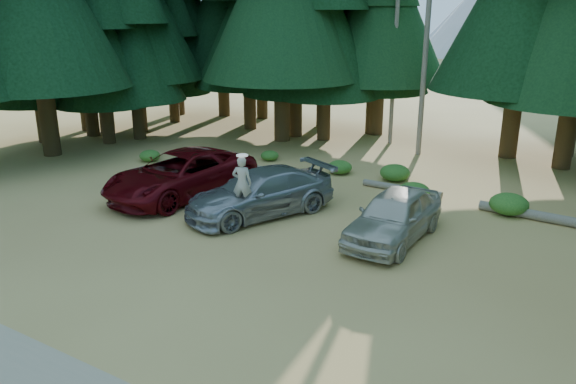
% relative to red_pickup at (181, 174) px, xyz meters
% --- Properties ---
extents(ground, '(160.00, 160.00, 0.00)m').
position_rel_red_pickup_xyz_m(ground, '(4.50, -3.98, -0.81)').
color(ground, '#A78347').
rests_on(ground, ground).
extents(forest_belt_north, '(36.00, 7.00, 22.00)m').
position_rel_red_pickup_xyz_m(forest_belt_north, '(4.50, 11.02, -0.81)').
color(forest_belt_north, black).
rests_on(forest_belt_north, ground).
extents(forest_belt_west, '(6.00, 22.00, 22.00)m').
position_rel_red_pickup_xyz_m(forest_belt_west, '(-11.00, 0.02, -0.81)').
color(forest_belt_west, black).
rests_on(forest_belt_west, ground).
extents(snag_front, '(0.24, 0.24, 12.00)m').
position_rel_red_pickup_xyz_m(snag_front, '(5.30, 10.52, 5.19)').
color(snag_front, '#655C51').
rests_on(snag_front, ground).
extents(snag_back, '(0.20, 0.20, 10.00)m').
position_rel_red_pickup_xyz_m(snag_back, '(3.30, 12.02, 4.19)').
color(snag_back, '#655C51').
rests_on(snag_back, ground).
extents(red_pickup, '(3.41, 6.15, 1.63)m').
position_rel_red_pickup_xyz_m(red_pickup, '(0.00, 0.00, 0.00)').
color(red_pickup, '#56070C').
rests_on(red_pickup, ground).
extents(silver_minivan_center, '(4.03, 5.54, 1.49)m').
position_rel_red_pickup_xyz_m(silver_minivan_center, '(3.54, -0.12, -0.07)').
color(silver_minivan_center, '#95989D').
rests_on(silver_minivan_center, ground).
extents(silver_minivan_right, '(1.86, 4.38, 1.48)m').
position_rel_red_pickup_xyz_m(silver_minivan_right, '(8.07, 0.12, -0.08)').
color(silver_minivan_right, beige).
rests_on(silver_minivan_right, ground).
extents(frisbee_player, '(0.71, 0.59, 1.71)m').
position_rel_red_pickup_xyz_m(frisbee_player, '(3.62, -1.24, 0.60)').
color(frisbee_player, beige).
rests_on(frisbee_player, ground).
extents(log_left, '(4.71, 0.85, 0.34)m').
position_rel_red_pickup_xyz_m(log_left, '(-1.32, 4.13, -0.65)').
color(log_left, '#655C51').
rests_on(log_left, ground).
extents(log_mid, '(3.06, 0.31, 0.25)m').
position_rel_red_pickup_xyz_m(log_mid, '(6.67, 4.62, -0.69)').
color(log_mid, '#655C51').
rests_on(log_mid, ground).
extents(log_right, '(5.00, 0.63, 0.32)m').
position_rel_red_pickup_xyz_m(log_right, '(12.12, 4.01, -0.65)').
color(log_right, '#655C51').
rests_on(log_right, ground).
extents(shrub_far_left, '(1.01, 1.01, 0.55)m').
position_rel_red_pickup_xyz_m(shrub_far_left, '(-2.90, 3.86, -0.54)').
color(shrub_far_left, '#235D1B').
rests_on(shrub_far_left, ground).
extents(shrub_left, '(0.80, 0.80, 0.44)m').
position_rel_red_pickup_xyz_m(shrub_left, '(-0.03, 5.92, -0.59)').
color(shrub_left, '#235D1B').
rests_on(shrub_left, ground).
extents(shrub_center_left, '(1.18, 1.18, 0.65)m').
position_rel_red_pickup_xyz_m(shrub_center_left, '(5.92, 5.88, -0.49)').
color(shrub_center_left, '#235D1B').
rests_on(shrub_center_left, ground).
extents(shrub_center_right, '(1.00, 1.00, 0.55)m').
position_rel_red_pickup_xyz_m(shrub_center_right, '(3.62, 5.62, -0.54)').
color(shrub_center_right, '#235D1B').
rests_on(shrub_center_right, ground).
extents(shrub_right, '(1.14, 1.14, 0.63)m').
position_rel_red_pickup_xyz_m(shrub_right, '(7.36, 3.97, -0.50)').
color(shrub_right, '#235D1B').
rests_on(shrub_right, ground).
extents(shrub_far_right, '(1.27, 1.27, 0.70)m').
position_rel_red_pickup_xyz_m(shrub_far_right, '(10.55, 4.18, -0.47)').
color(shrub_far_right, '#235D1B').
rests_on(shrub_far_right, ground).
extents(shrub_edge_west, '(0.91, 0.91, 0.50)m').
position_rel_red_pickup_xyz_m(shrub_edge_west, '(-4.56, 3.02, -0.56)').
color(shrub_edge_west, '#235D1B').
rests_on(shrub_edge_west, ground).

